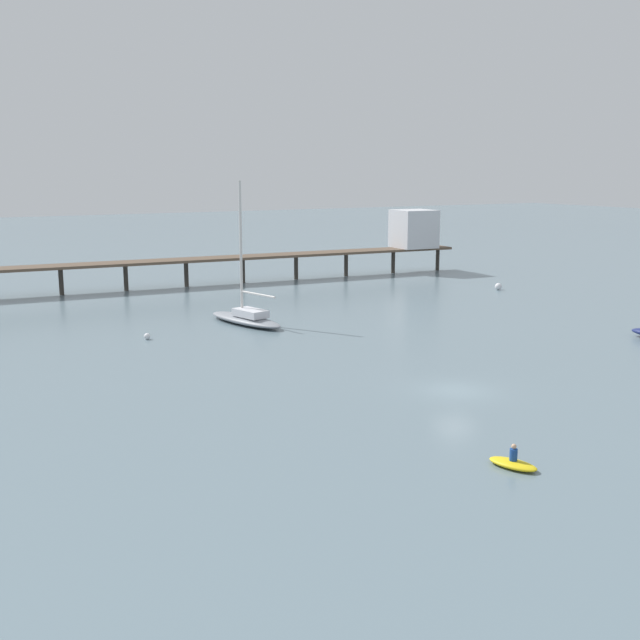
# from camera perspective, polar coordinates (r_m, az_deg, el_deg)

# --- Properties ---
(ground_plane) EXTENTS (400.00, 400.00, 0.00)m
(ground_plane) POSITION_cam_1_polar(r_m,az_deg,el_deg) (48.60, 9.91, -5.14)
(ground_plane) COLOR slate
(pier) EXTENTS (71.47, 8.24, 8.14)m
(pier) POSITION_cam_1_polar(r_m,az_deg,el_deg) (97.21, 0.38, 5.78)
(pier) COLOR brown
(pier) RESTS_ON ground_plane
(sailboat_gray) EXTENTS (4.60, 9.55, 12.43)m
(sailboat_gray) POSITION_cam_1_polar(r_m,az_deg,el_deg) (68.41, -5.43, 0.27)
(sailboat_gray) COLOR gray
(sailboat_gray) RESTS_ON ground_plane
(dinghy_yellow) EXTENTS (1.78, 2.56, 1.14)m
(dinghy_yellow) POSITION_cam_1_polar(r_m,az_deg,el_deg) (37.02, 13.98, -10.15)
(dinghy_yellow) COLOR yellow
(dinghy_yellow) RESTS_ON ground_plane
(mooring_buoy_outer) EXTENTS (0.51, 0.51, 0.51)m
(mooring_buoy_outer) POSITION_cam_1_polar(r_m,az_deg,el_deg) (63.55, -12.56, -1.18)
(mooring_buoy_outer) COLOR silver
(mooring_buoy_outer) RESTS_ON ground_plane
(mooring_buoy_far) EXTENTS (0.77, 0.77, 0.77)m
(mooring_buoy_far) POSITION_cam_1_polar(r_m,az_deg,el_deg) (89.85, 12.95, 2.41)
(mooring_buoy_far) COLOR silver
(mooring_buoy_far) RESTS_ON ground_plane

